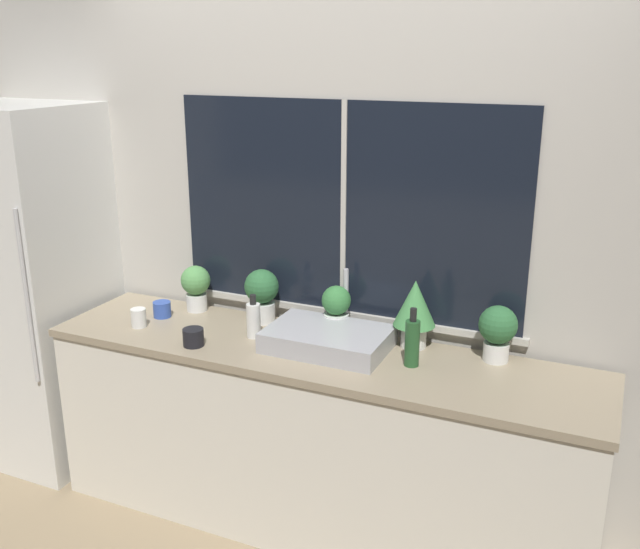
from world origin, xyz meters
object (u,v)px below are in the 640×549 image
object	(u,v)px
potted_plant_far_left	(196,285)
potted_plant_left	(262,293)
potted_plant_center	(336,309)
mug_black	(193,337)
potted_plant_far_right	(498,330)
refrigerator	(33,286)
sink	(328,339)
potted_plant_right	(415,308)
mug_white	(139,318)
mug_blue	(162,309)
bottle_tall	(412,342)
soap_bottle	(253,319)

from	to	relation	value
potted_plant_far_left	potted_plant_left	distance (m)	0.37
potted_plant_center	mug_black	size ratio (longest dim) A/B	2.48
potted_plant_far_right	mug_black	world-z (taller)	potted_plant_far_right
potted_plant_center	refrigerator	bearing A→B (deg)	-173.80
sink	potted_plant_right	distance (m)	0.40
potted_plant_far_left	mug_white	world-z (taller)	potted_plant_far_left
potted_plant_left	potted_plant_right	distance (m)	0.76
potted_plant_far_left	potted_plant_left	world-z (taller)	potted_plant_left
sink	mug_white	distance (m)	0.93
potted_plant_left	mug_white	distance (m)	0.59
refrigerator	potted_plant_right	distance (m)	2.05
mug_black	refrigerator	bearing A→B (deg)	169.82
potted_plant_far_left	potted_plant_center	size ratio (longest dim) A/B	1.00
potted_plant_left	mug_black	size ratio (longest dim) A/B	2.79
refrigerator	sink	world-z (taller)	refrigerator
mug_white	mug_blue	bearing A→B (deg)	81.76
potted_plant_far_left	potted_plant_left	bearing A→B (deg)	-0.00
refrigerator	mug_blue	world-z (taller)	refrigerator
potted_plant_far_left	potted_plant_left	size ratio (longest dim) A/B	0.89
mug_blue	bottle_tall	bearing A→B (deg)	-1.98
potted_plant_left	mug_white	xyz separation A→B (m)	(-0.50, -0.30, -0.10)
potted_plant_right	bottle_tall	size ratio (longest dim) A/B	1.22
potted_plant_left	potted_plant_far_right	size ratio (longest dim) A/B	1.07
sink	bottle_tall	distance (m)	0.39
refrigerator	soap_bottle	xyz separation A→B (m)	(1.34, -0.01, 0.02)
potted_plant_right	bottle_tall	distance (m)	0.21
bottle_tall	mug_black	size ratio (longest dim) A/B	2.72
potted_plant_left	mug_white	size ratio (longest dim) A/B	2.91
sink	potted_plant_far_left	distance (m)	0.82
refrigerator	bottle_tall	world-z (taller)	refrigerator
sink	bottle_tall	size ratio (longest dim) A/B	2.08
potted_plant_left	mug_blue	size ratio (longest dim) A/B	3.01
refrigerator	sink	xyz separation A→B (m)	(1.70, 0.01, -0.01)
potted_plant_right	mug_blue	xyz separation A→B (m)	(-1.24, -0.15, -0.14)
refrigerator	potted_plant_left	size ratio (longest dim) A/B	7.27
potted_plant_left	refrigerator	bearing A→B (deg)	-171.95
sink	potted_plant_center	size ratio (longest dim) A/B	2.28
soap_bottle	mug_black	xyz separation A→B (m)	(-0.20, -0.20, -0.05)
refrigerator	potted_plant_center	world-z (taller)	refrigerator
mug_blue	potted_plant_far_left	bearing A→B (deg)	54.58
potted_plant_center	mug_black	world-z (taller)	potted_plant_center
potted_plant_far_left	mug_white	xyz separation A→B (m)	(-0.13, -0.30, -0.09)
sink	potted_plant_far_right	bearing A→B (deg)	13.75
potted_plant_far_left	bottle_tall	world-z (taller)	bottle_tall
refrigerator	mug_black	bearing A→B (deg)	-10.18
potted_plant_right	potted_plant_far_right	distance (m)	0.36
potted_plant_left	potted_plant_center	world-z (taller)	potted_plant_left
mug_white	mug_blue	world-z (taller)	mug_white
potted_plant_center	soap_bottle	xyz separation A→B (m)	(-0.33, -0.19, -0.04)
bottle_tall	soap_bottle	bearing A→B (deg)	179.81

